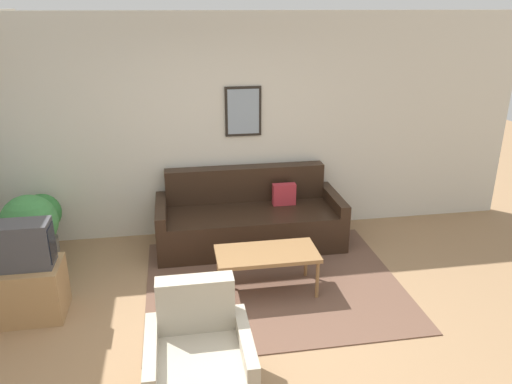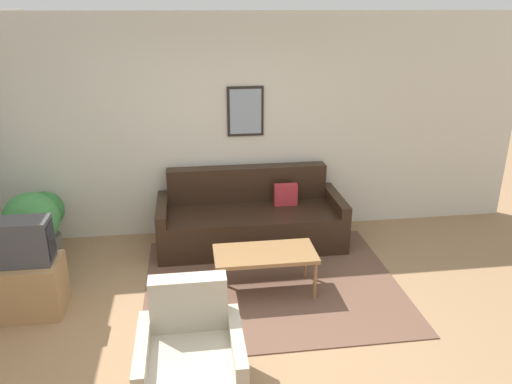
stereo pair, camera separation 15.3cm
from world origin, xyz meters
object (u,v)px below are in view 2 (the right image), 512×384
couch (251,220)px  potted_plant_tall (32,223)px  tv (17,242)px  armchair (191,363)px  coffee_table (265,256)px

couch → potted_plant_tall: size_ratio=2.35×
tv → armchair: bearing=-40.5°
tv → potted_plant_tall: size_ratio=0.65×
couch → tv: tv is taller
coffee_table → tv: 2.32m
couch → armchair: (-0.76, -2.49, -0.02)m
armchair → potted_plant_tall: potted_plant_tall is taller
tv → potted_plant_tall: 0.74m
armchair → potted_plant_tall: size_ratio=0.91×
couch → potted_plant_tall: (-2.38, -0.45, 0.31)m
coffee_table → armchair: bearing=-119.3°
armchair → potted_plant_tall: bearing=106.8°
couch → tv: bearing=-152.9°
coffee_table → couch: bearing=90.0°
tv → armchair: size_ratio=0.71×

